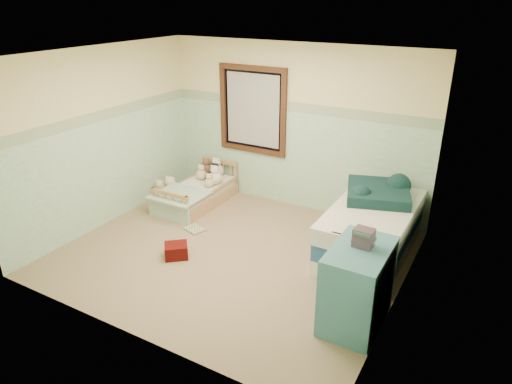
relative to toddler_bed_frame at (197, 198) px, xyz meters
The scene contains 31 objects.
floor 1.69m from the toddler_bed_frame, 38.52° to the right, with size 4.20×3.60×0.02m, color #8C7652.
ceiling 2.95m from the toddler_bed_frame, 38.52° to the right, with size 4.20×3.60×0.02m, color white.
wall_back 1.91m from the toddler_bed_frame, 29.62° to the left, with size 4.20×0.04×2.50m, color #CEC787.
wall_front 3.35m from the toddler_bed_frame, 65.16° to the right, with size 4.20×0.04×2.50m, color #CEC787.
wall_left 1.75m from the toddler_bed_frame, 126.64° to the right, with size 0.04×3.60×2.50m, color #CEC787.
wall_right 3.76m from the toddler_bed_frame, 17.07° to the right, with size 0.04×3.60×2.50m, color #CEC787.
wainscot_mint 1.65m from the toddler_bed_frame, 29.13° to the left, with size 4.20×0.01×1.50m, color #85B594.
border_strip 2.12m from the toddler_bed_frame, 29.13° to the left, with size 4.20×0.01×0.15m, color #446F50.
window_frame 1.66m from the toddler_bed_frame, 48.91° to the left, with size 1.16×0.06×1.36m, color black.
window_blinds 1.66m from the toddler_bed_frame, 49.31° to the left, with size 0.92×0.01×1.12m, color beige.
toddler_bed_frame is the anchor object (origin of this frame).
toddler_mattress 0.15m from the toddler_bed_frame, ahead, with size 0.63×1.32×0.12m, color white.
patchwork_quilt 0.49m from the toddler_bed_frame, 90.00° to the right, with size 0.75×0.69×0.03m, color #66A1C5.
plush_bed_brown 0.61m from the toddler_bed_frame, 106.70° to the left, with size 0.20×0.20×0.20m, color brown.
plush_bed_white 0.60m from the toddler_bed_frame, 84.29° to the left, with size 0.23×0.23×0.23m, color silver.
plush_bed_tan 0.42m from the toddler_bed_frame, 109.65° to the left, with size 0.18×0.18×0.18m, color beige.
plush_bed_dark 0.42m from the toddler_bed_frame, 65.10° to the left, with size 0.16×0.16×0.16m, color black.
plush_floor_cream 0.48m from the toddler_bed_frame, behind, with size 0.27×0.27×0.27m, color beige.
plush_floor_tan 0.63m from the toddler_bed_frame, 164.43° to the right, with size 0.23×0.23×0.23m, color beige.
twin_bed_frame 2.87m from the toddler_bed_frame, ahead, with size 0.91×1.83×0.22m, color white.
twin_boxspring 2.88m from the toddler_bed_frame, ahead, with size 0.91×1.83×0.22m, color navy.
twin_mattress 2.91m from the toddler_bed_frame, ahead, with size 0.95×1.87×0.22m, color silver.
teal_blanket 2.90m from the toddler_bed_frame, ahead, with size 0.78×0.82×0.14m, color black.
dresser 3.52m from the toddler_bed_frame, 26.43° to the right, with size 0.54×0.86×0.86m, color teal.
book_stack 3.59m from the toddler_bed_frame, 25.69° to the right, with size 0.19×0.15×0.19m, color brown.
red_pillow 1.64m from the toddler_bed_frame, 63.07° to the right, with size 0.29×0.25×0.18m, color maroon.
floor_book 0.91m from the toddler_bed_frame, 56.31° to the right, with size 0.28×0.21×0.03m, color yellow.
extra_plush_0 0.44m from the toddler_bed_frame, 46.23° to the left, with size 0.22×0.22×0.22m, color silver.
extra_plush_1 0.36m from the toddler_bed_frame, 21.27° to the left, with size 0.16×0.16×0.16m, color beige.
extra_plush_2 0.51m from the toddler_bed_frame, 76.94° to the left, with size 0.19×0.19×0.19m, color black.
extra_plush_3 0.46m from the toddler_bed_frame, 51.60° to the left, with size 0.17×0.17×0.17m, color silver.
Camera 1 is at (2.86, -4.40, 3.13)m, focal length 32.58 mm.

